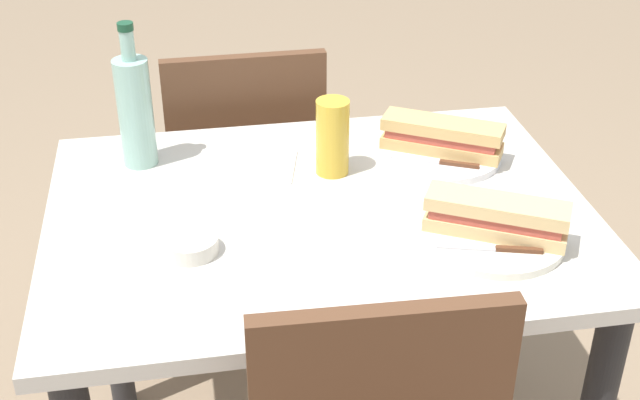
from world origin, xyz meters
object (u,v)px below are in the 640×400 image
plate_far (494,237)px  water_bottle (135,109)px  dining_table (320,264)px  baguette_sandwich_far (496,217)px  beer_glass (333,137)px  knife_near (440,162)px  knife_far (496,249)px  baguette_sandwich_near (442,136)px  plate_near (441,154)px  chair_near (246,177)px  olive_bowl (191,245)px

plate_far → water_bottle: 0.75m
dining_table → plate_far: bearing=151.1°
dining_table → water_bottle: 0.48m
baguette_sandwich_far → beer_glass: 0.38m
knife_near → baguette_sandwich_far: bearing=94.1°
knife_near → plate_far: 0.27m
knife_far → water_bottle: size_ratio=0.59×
baguette_sandwich_near → knife_far: size_ratio=1.42×
knife_near → beer_glass: (0.22, -0.03, 0.06)m
knife_near → knife_far: bearing=90.6°
dining_table → knife_near: (-0.27, -0.11, 0.14)m
plate_near → baguette_sandwich_far: size_ratio=1.00×
dining_table → baguette_sandwich_far: size_ratio=4.06×
baguette_sandwich_near → plate_far: bearing=90.2°
dining_table → beer_glass: 0.25m
chair_near → olive_bowl: 0.74m
dining_table → plate_near: 0.35m
knife_near → plate_far: (-0.02, 0.27, -0.01)m
knife_near → plate_far: size_ratio=0.67×
baguette_sandwich_near → olive_bowl: baguette_sandwich_near is taller
water_bottle → olive_bowl: water_bottle is taller
dining_table → beer_glass: size_ratio=6.52×
baguette_sandwich_far → knife_far: size_ratio=1.43×
knife_far → beer_glass: bearing=-57.8°
beer_glass → knife_near: bearing=171.9°
baguette_sandwich_far → dining_table: bearing=-28.9°
olive_bowl → chair_near: bearing=-102.5°
knife_far → olive_bowl: (0.52, -0.11, -0.00)m
knife_near → baguette_sandwich_near: bearing=-108.5°
dining_table → chair_near: 0.60m
plate_near → plate_far: same height
knife_far → beer_glass: size_ratio=1.13×
plate_near → baguette_sandwich_far: 0.32m
plate_far → beer_glass: size_ratio=1.60×
chair_near → plate_far: chair_near is taller
baguette_sandwich_near → knife_near: baguette_sandwich_near is taller
chair_near → olive_bowl: size_ratio=8.96×
water_bottle → beer_glass: bearing=164.5°
knife_far → water_bottle: bearing=-37.2°
dining_table → plate_far: size_ratio=4.08×
plate_near → baguette_sandwich_near: baguette_sandwich_near is taller
plate_near → baguette_sandwich_far: baguette_sandwich_far is taller
plate_near → olive_bowl: 0.59m
baguette_sandwich_far → plate_far: bearing=0.0°
plate_far → water_bottle: (0.62, -0.40, 0.11)m
water_bottle → baguette_sandwich_far: bearing=146.8°
dining_table → olive_bowl: (0.25, 0.10, 0.14)m
plate_near → knife_far: bearing=87.7°
plate_far → olive_bowl: olive_bowl is taller
beer_glass → knife_far: bearing=122.2°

